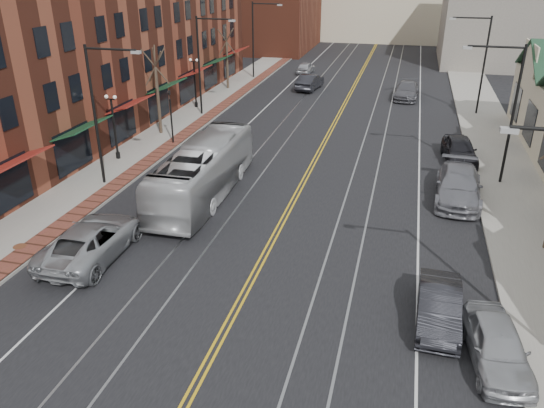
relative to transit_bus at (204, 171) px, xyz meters
The scene contains 25 objects.
sidewalk_left 8.29m from the transit_bus, 149.13° to the left, with size 4.00×120.00×0.15m, color gray.
sidewalk_right 17.57m from the transit_bus, 13.83° to the left, with size 4.00×120.00×0.15m, color gray.
building_left 18.35m from the transit_bus, 141.38° to the left, with size 10.00×50.00×11.00m, color maroon.
backdrop_mid 69.43m from the transit_bus, 85.87° to the left, with size 22.00×14.00×9.00m, color beige.
backdrop_right 53.24m from the transit_bus, 67.87° to the left, with size 12.00×16.00×11.00m, color slate.
streetlight_l_1 6.97m from the transit_bus, behind, with size 3.33×0.25×8.00m.
streetlight_l_2 17.62m from the transit_bus, 110.49° to the left, with size 3.33×0.25×8.00m.
streetlight_l_3 32.93m from the transit_bus, 100.64° to the left, with size 3.33×0.25×8.00m.
streetlight_r_1 17.54m from the transit_bus, 21.08° to the left, with size 3.33×0.25×8.00m.
streetlight_r_2 27.60m from the transit_bus, 54.12° to the left, with size 3.33×0.25×8.00m.
lamppost_l_2 8.87m from the transit_bus, 151.79° to the left, with size 0.84×0.28×4.27m.
lamppost_l_3 19.80m from the transit_bus, 113.22° to the left, with size 0.84×0.28×4.27m.
tree_left_near 12.80m from the transit_bus, 126.37° to the left, with size 1.78×1.37×6.48m.
tree_left_far 27.29m from the transit_bus, 105.98° to the left, with size 1.66×1.28×6.02m.
manhole_far 10.07m from the transit_bus, 128.42° to the right, with size 0.60×0.60×0.02m, color #592D19.
traffic_signal 9.95m from the transit_bus, 124.38° to the left, with size 0.18×0.15×3.80m.
transit_bus is the anchor object (origin of this frame).
parked_suv 7.95m from the transit_bus, 108.41° to the right, with size 2.77×6.01×1.67m, color #A2A5A9.
parked_car_a 17.73m from the transit_bus, 36.16° to the right, with size 1.74×4.32×1.47m, color #9FA0A6.
parked_car_b 15.22m from the transit_bus, 34.67° to the right, with size 1.50×4.32×1.42m, color black.
parked_car_c 14.21m from the transit_bus, 12.66° to the left, with size 2.41×5.94×1.72m, color slate.
parked_car_d 17.28m from the transit_bus, 34.09° to the left, with size 1.93×4.80×1.63m, color black.
distant_car_left 28.19m from the transit_bus, 88.56° to the left, with size 1.69×4.84×1.59m, color black.
distant_car_right 28.72m from the transit_bus, 68.61° to the left, with size 2.19×5.39×1.56m, color #57575D.
distant_car_far 36.54m from the transit_bus, 92.10° to the left, with size 1.55×3.86×1.31m, color #AEAFB6.
Camera 1 is at (5.55, -9.92, 12.33)m, focal length 35.00 mm.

